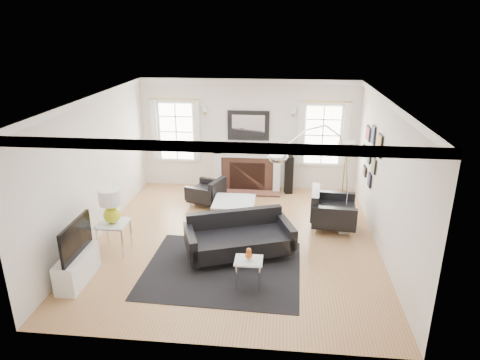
# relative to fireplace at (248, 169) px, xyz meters

# --- Properties ---
(floor) EXTENTS (6.00, 6.00, 0.00)m
(floor) POSITION_rel_fireplace_xyz_m (0.00, -2.79, -0.54)
(floor) COLOR #9D6C42
(floor) RESTS_ON ground
(back_wall) EXTENTS (5.50, 0.04, 2.80)m
(back_wall) POSITION_rel_fireplace_xyz_m (0.00, 0.21, 0.86)
(back_wall) COLOR white
(back_wall) RESTS_ON floor
(front_wall) EXTENTS (5.50, 0.04, 2.80)m
(front_wall) POSITION_rel_fireplace_xyz_m (0.00, -5.79, 0.86)
(front_wall) COLOR white
(front_wall) RESTS_ON floor
(left_wall) EXTENTS (0.04, 6.00, 2.80)m
(left_wall) POSITION_rel_fireplace_xyz_m (-2.75, -2.79, 0.86)
(left_wall) COLOR white
(left_wall) RESTS_ON floor
(right_wall) EXTENTS (0.04, 6.00, 2.80)m
(right_wall) POSITION_rel_fireplace_xyz_m (2.75, -2.79, 0.86)
(right_wall) COLOR white
(right_wall) RESTS_ON floor
(ceiling) EXTENTS (5.50, 6.00, 0.02)m
(ceiling) POSITION_rel_fireplace_xyz_m (0.00, -2.79, 2.26)
(ceiling) COLOR white
(ceiling) RESTS_ON back_wall
(crown_molding) EXTENTS (5.50, 6.00, 0.12)m
(crown_molding) POSITION_rel_fireplace_xyz_m (0.00, -2.79, 2.20)
(crown_molding) COLOR white
(crown_molding) RESTS_ON back_wall
(fireplace) EXTENTS (1.70, 0.69, 1.11)m
(fireplace) POSITION_rel_fireplace_xyz_m (0.00, 0.00, 0.00)
(fireplace) COLOR white
(fireplace) RESTS_ON floor
(mantel_mirror) EXTENTS (1.05, 0.07, 0.75)m
(mantel_mirror) POSITION_rel_fireplace_xyz_m (0.00, 0.16, 1.11)
(mantel_mirror) COLOR black
(mantel_mirror) RESTS_ON back_wall
(window_left) EXTENTS (1.24, 0.15, 1.62)m
(window_left) POSITION_rel_fireplace_xyz_m (-1.85, 0.16, 0.92)
(window_left) COLOR white
(window_left) RESTS_ON back_wall
(window_right) EXTENTS (1.24, 0.15, 1.62)m
(window_right) POSITION_rel_fireplace_xyz_m (1.85, 0.16, 0.92)
(window_right) COLOR white
(window_right) RESTS_ON back_wall
(gallery_wall) EXTENTS (0.04, 1.73, 1.29)m
(gallery_wall) POSITION_rel_fireplace_xyz_m (2.72, -1.50, 0.99)
(gallery_wall) COLOR black
(gallery_wall) RESTS_ON right_wall
(tv_unit) EXTENTS (0.35, 1.00, 1.09)m
(tv_unit) POSITION_rel_fireplace_xyz_m (-2.44, -4.49, -0.21)
(tv_unit) COLOR white
(tv_unit) RESTS_ON floor
(area_rug) EXTENTS (2.76, 2.32, 0.01)m
(area_rug) POSITION_rel_fireplace_xyz_m (-0.11, -3.90, -0.54)
(area_rug) COLOR black
(area_rug) RESTS_ON floor
(sofa) EXTENTS (2.11, 1.47, 0.63)m
(sofa) POSITION_rel_fireplace_xyz_m (0.12, -3.34, -0.20)
(sofa) COLOR black
(sofa) RESTS_ON floor
(armchair_left) EXTENTS (0.93, 0.99, 0.54)m
(armchair_left) POSITION_rel_fireplace_xyz_m (-0.84, -1.08, -0.24)
(armchair_left) COLOR black
(armchair_left) RESTS_ON floor
(armchair_right) EXTENTS (0.99, 1.09, 0.68)m
(armchair_right) POSITION_rel_fireplace_xyz_m (1.91, -2.05, -0.16)
(armchair_right) COLOR black
(armchair_right) RESTS_ON floor
(coffee_table) EXTENTS (0.90, 0.90, 0.40)m
(coffee_table) POSITION_rel_fireplace_xyz_m (-0.15, -1.75, -0.17)
(coffee_table) COLOR silver
(coffee_table) RESTS_ON floor
(side_table_left) EXTENTS (0.55, 0.55, 0.60)m
(side_table_left) POSITION_rel_fireplace_xyz_m (-2.20, -3.48, -0.05)
(side_table_left) COLOR silver
(side_table_left) RESTS_ON floor
(nesting_table) EXTENTS (0.45, 0.38, 0.49)m
(nesting_table) POSITION_rel_fireplace_xyz_m (0.39, -4.37, -0.16)
(nesting_table) COLOR silver
(nesting_table) RESTS_ON floor
(gourd_lamp) EXTENTS (0.41, 0.41, 0.66)m
(gourd_lamp) POSITION_rel_fireplace_xyz_m (-2.20, -3.48, 0.44)
(gourd_lamp) COLOR #C5CF19
(gourd_lamp) RESTS_ON side_table_left
(orange_vase) EXTENTS (0.12, 0.12, 0.19)m
(orange_vase) POSITION_rel_fireplace_xyz_m (0.39, -4.37, 0.06)
(orange_vase) COLOR #BF5118
(orange_vase) RESTS_ON nesting_table
(arc_floor_lamp) EXTENTS (1.71, 1.58, 2.42)m
(arc_floor_lamp) POSITION_rel_fireplace_xyz_m (1.49, -2.74, 0.77)
(arc_floor_lamp) COLOR silver
(arc_floor_lamp) RESTS_ON floor
(stick_floor_lamp) EXTENTS (0.35, 0.35, 1.73)m
(stick_floor_lamp) POSITION_rel_fireplace_xyz_m (2.20, -1.51, 0.96)
(stick_floor_lamp) COLOR gold
(stick_floor_lamp) RESTS_ON floor
(speaker_tower) EXTENTS (0.23, 0.23, 0.96)m
(speaker_tower) POSITION_rel_fireplace_xyz_m (1.05, -0.14, -0.06)
(speaker_tower) COLOR black
(speaker_tower) RESTS_ON floor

